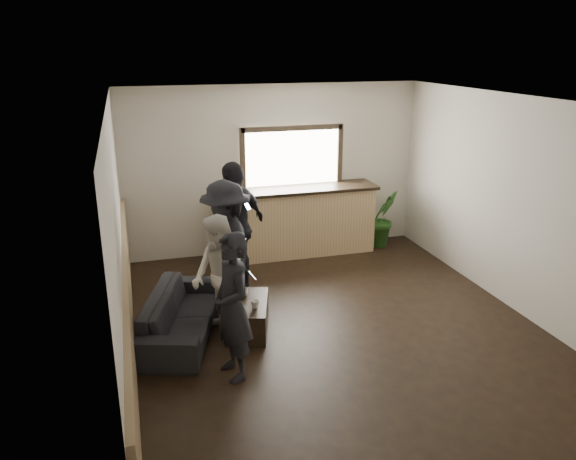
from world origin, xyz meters
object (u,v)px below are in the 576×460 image
object	(u,v)px
sofa	(181,314)
person_b	(219,278)
bar_counter	(296,217)
coffee_table	(248,316)
cup_b	(255,304)
person_d	(236,227)
potted_plant	(382,218)
person_a	(232,307)
cup_a	(243,293)
person_c	(227,248)

from	to	relation	value
sofa	person_b	world-z (taller)	person_b
person_b	bar_counter	bearing A→B (deg)	130.11
coffee_table	cup_b	xyz separation A→B (m)	(0.05, -0.19, 0.24)
bar_counter	person_d	xyz separation A→B (m)	(-1.24, -1.14, 0.30)
bar_counter	cup_b	xyz separation A→B (m)	(-1.32, -2.63, -0.21)
potted_plant	person_a	world-z (taller)	person_a
potted_plant	person_d	world-z (taller)	person_d
coffee_table	cup_a	xyz separation A→B (m)	(-0.02, 0.17, 0.24)
sofa	cup_a	distance (m)	0.80
bar_counter	person_d	bearing A→B (deg)	-137.52
potted_plant	person_b	bearing A→B (deg)	-143.30
person_a	person_d	distance (m)	2.29
person_b	person_c	xyz separation A→B (m)	(0.22, 0.68, 0.12)
coffee_table	bar_counter	bearing A→B (deg)	60.69
potted_plant	sofa	bearing A→B (deg)	-148.76
bar_counter	person_d	world-z (taller)	bar_counter
potted_plant	person_d	xyz separation A→B (m)	(-2.81, -1.09, 0.44)
coffee_table	person_d	bearing A→B (deg)	84.28
cup_a	person_b	bearing A→B (deg)	-145.72
sofa	person_b	bearing A→B (deg)	-94.98
sofa	person_d	xyz separation A→B (m)	(0.93, 1.18, 0.67)
bar_counter	person_a	world-z (taller)	bar_counter
cup_a	person_a	distance (m)	1.21
cup_a	cup_b	xyz separation A→B (m)	(0.07, -0.36, -0.00)
person_b	person_c	size ratio (longest dim) A/B	0.86
person_b	coffee_table	bearing A→B (deg)	83.82
potted_plant	person_d	bearing A→B (deg)	-158.80
potted_plant	person_c	size ratio (longest dim) A/B	0.56
coffee_table	person_b	xyz separation A→B (m)	(-0.35, -0.06, 0.57)
sofa	coffee_table	distance (m)	0.81
potted_plant	cup_a	bearing A→B (deg)	-143.03
sofa	person_b	size ratio (longest dim) A/B	1.21
bar_counter	potted_plant	xyz separation A→B (m)	(1.57, -0.05, -0.14)
bar_counter	person_b	xyz separation A→B (m)	(-1.72, -2.50, 0.12)
person_d	person_c	bearing A→B (deg)	32.87
coffee_table	person_a	distance (m)	1.17
person_b	person_a	bearing A→B (deg)	-15.33
person_a	potted_plant	bearing A→B (deg)	122.72
cup_b	person_a	size ratio (longest dim) A/B	0.06
sofa	person_c	world-z (taller)	person_c
person_d	sofa	bearing A→B (deg)	15.36
cup_a	person_a	size ratio (longest dim) A/B	0.08
sofa	person_a	distance (m)	1.27
cup_a	person_d	xyz separation A→B (m)	(0.15, 1.13, 0.50)
bar_counter	person_d	size ratio (longest dim) A/B	1.44
cup_b	person_a	bearing A→B (deg)	-118.50
cup_b	person_b	size ratio (longest dim) A/B	0.07
person_d	potted_plant	bearing A→B (deg)	164.87
sofa	person_a	bearing A→B (deg)	-139.70
coffee_table	cup_b	world-z (taller)	cup_b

